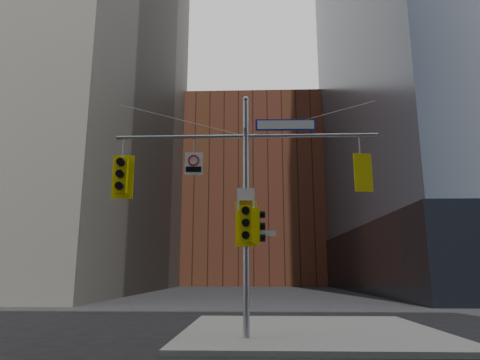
# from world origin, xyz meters

# --- Properties ---
(ground) EXTENTS (160.00, 160.00, 0.00)m
(ground) POSITION_xyz_m (0.00, 0.00, 0.00)
(ground) COLOR black
(ground) RESTS_ON ground
(sidewalk_corner) EXTENTS (8.00, 8.00, 0.15)m
(sidewalk_corner) POSITION_xyz_m (2.00, 4.00, 0.07)
(sidewalk_corner) COLOR gray
(sidewalk_corner) RESTS_ON ground
(brick_midrise) EXTENTS (26.00, 20.00, 28.00)m
(brick_midrise) POSITION_xyz_m (0.00, 58.00, 14.00)
(brick_midrise) COLOR brown
(brick_midrise) RESTS_ON ground
(signal_assembly) EXTENTS (8.00, 0.80, 7.30)m
(signal_assembly) POSITION_xyz_m (0.00, 1.99, 4.42)
(signal_assembly) COLOR gray
(signal_assembly) RESTS_ON ground
(traffic_light_west_arm) EXTENTS (0.65, 0.53, 1.36)m
(traffic_light_west_arm) POSITION_xyz_m (-3.78, 2.01, 4.80)
(traffic_light_west_arm) COLOR yellow
(traffic_light_west_arm) RESTS_ON ground
(traffic_light_east_arm) EXTENTS (0.55, 0.47, 1.15)m
(traffic_light_east_arm) POSITION_xyz_m (3.43, 1.99, 4.80)
(traffic_light_east_arm) COLOR yellow
(traffic_light_east_arm) RESTS_ON ground
(traffic_light_pole_side) EXTENTS (0.40, 0.34, 1.04)m
(traffic_light_pole_side) POSITION_xyz_m (0.32, 2.00, 3.24)
(traffic_light_pole_side) COLOR yellow
(traffic_light_pole_side) RESTS_ON ground
(traffic_light_pole_front) EXTENTS (0.62, 0.48, 1.30)m
(traffic_light_pole_front) POSITION_xyz_m (0.00, 1.73, 3.29)
(traffic_light_pole_front) COLOR yellow
(traffic_light_pole_front) RESTS_ON ground
(street_sign_blade) EXTENTS (1.85, 0.09, 0.36)m
(street_sign_blade) POSITION_xyz_m (1.22, 2.00, 6.35)
(street_sign_blade) COLOR #102498
(street_sign_blade) RESTS_ON ground
(regulatory_sign_arm) EXTENTS (0.56, 0.07, 0.69)m
(regulatory_sign_arm) POSITION_xyz_m (-1.58, 1.97, 5.17)
(regulatory_sign_arm) COLOR silver
(regulatory_sign_arm) RESTS_ON ground
(regulatory_sign_pole) EXTENTS (0.51, 0.04, 0.67)m
(regulatory_sign_pole) POSITION_xyz_m (0.00, 1.88, 4.00)
(regulatory_sign_pole) COLOR silver
(regulatory_sign_pole) RESTS_ON ground
(street_blade_ew) EXTENTS (0.84, 0.12, 0.17)m
(street_blade_ew) POSITION_xyz_m (0.45, 2.00, 3.04)
(street_blade_ew) COLOR silver
(street_blade_ew) RESTS_ON ground
(street_blade_ns) EXTENTS (0.03, 0.66, 0.13)m
(street_blade_ns) POSITION_xyz_m (0.00, 2.45, 2.93)
(street_blade_ns) COLOR #145926
(street_blade_ns) RESTS_ON ground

